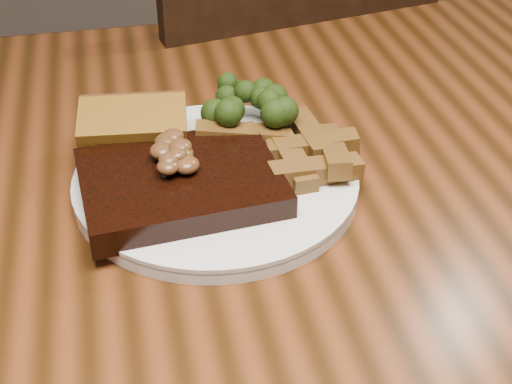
% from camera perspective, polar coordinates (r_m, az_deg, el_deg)
% --- Properties ---
extents(dining_table, '(1.60, 0.90, 0.75)m').
position_cam_1_polar(dining_table, '(0.68, -0.41, -8.48)').
color(dining_table, '#542810').
rests_on(dining_table, ground).
extents(chair_far, '(0.48, 0.48, 0.87)m').
position_cam_1_polar(chair_far, '(1.23, 1.13, 3.75)').
color(chair_far, black).
rests_on(chair_far, ground).
extents(plate, '(0.31, 0.31, 0.01)m').
position_cam_1_polar(plate, '(0.66, -3.19, 0.74)').
color(plate, silver).
rests_on(plate, dining_table).
extents(steak, '(0.18, 0.14, 0.03)m').
position_cam_1_polar(steak, '(0.63, -6.04, 0.65)').
color(steak, black).
rests_on(steak, plate).
extents(steak_bone, '(0.14, 0.03, 0.02)m').
position_cam_1_polar(steak_bone, '(0.58, -5.29, -2.95)').
color(steak_bone, beige).
rests_on(steak_bone, plate).
extents(mushroom_pile, '(0.07, 0.07, 0.03)m').
position_cam_1_polar(mushroom_pile, '(0.63, -6.04, 3.40)').
color(mushroom_pile, '#522F1A').
rests_on(mushroom_pile, steak).
extents(garlic_bread, '(0.11, 0.07, 0.02)m').
position_cam_1_polar(garlic_bread, '(0.70, -9.65, 4.14)').
color(garlic_bread, '#8B5D19').
rests_on(garlic_bread, plate).
extents(potato_wedges, '(0.11, 0.11, 0.02)m').
position_cam_1_polar(potato_wedges, '(0.67, 2.62, 3.41)').
color(potato_wedges, brown).
rests_on(potato_wedges, plate).
extents(broccoli_cluster, '(0.08, 0.08, 0.04)m').
position_cam_1_polar(broccoli_cluster, '(0.71, -0.12, 6.24)').
color(broccoli_cluster, '#21340B').
rests_on(broccoli_cluster, plate).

